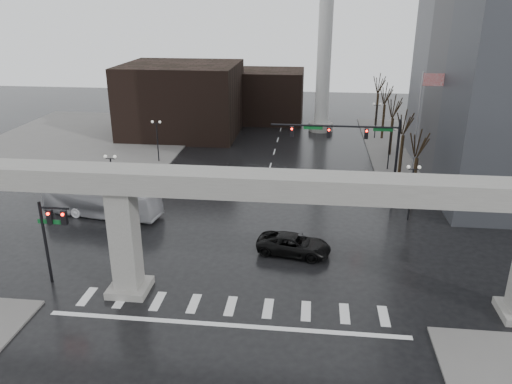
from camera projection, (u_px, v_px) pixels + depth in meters
ground at (233, 297)px, 32.79m from camera, size 160.00×160.00×0.00m
sidewalk_ne at (479, 153)px, 63.37m from camera, size 28.00×36.00×0.15m
sidewalk_nw at (88, 141)px, 68.90m from camera, size 28.00×36.00×0.15m
elevated_guideway at (252, 201)px, 30.18m from camera, size 48.00×2.60×8.70m
building_far_left at (182, 99)px, 71.42m from camera, size 16.00×14.00×10.00m
building_far_mid at (271, 96)px, 79.77m from camera, size 10.00×10.00×8.00m
smokestack at (325, 38)px, 70.00m from camera, size 3.60×3.60×30.00m
signal_mast_arm at (357, 141)px, 47.16m from camera, size 12.12×0.43×8.00m
signal_left_pole at (51, 229)px, 33.09m from camera, size 2.30×0.30×6.00m
flagpole_assembly at (421, 117)px, 48.85m from camera, size 2.06×0.12×12.00m
lamp_right_0 at (412, 183)px, 43.08m from camera, size 1.22×0.32×5.11m
lamp_right_1 at (390, 141)px, 56.06m from camera, size 1.22×0.32×5.11m
lamp_right_2 at (376, 115)px, 69.04m from camera, size 1.22×0.32×5.11m
lamp_left_0 at (112, 172)px, 45.96m from camera, size 1.22×0.32×5.11m
lamp_left_1 at (157, 134)px, 58.94m from camera, size 1.22×0.32×5.11m
lamp_left_2 at (186, 110)px, 71.91m from camera, size 1.22×0.32×5.11m
tree_right_0 at (415, 176)px, 46.94m from camera, size 1.09×1.58×7.50m
tree_right_1 at (402, 152)px, 54.33m from camera, size 1.09×1.61×7.67m
tree_right_2 at (392, 133)px, 61.73m from camera, size 1.10×1.63×7.85m
tree_right_3 at (384, 118)px, 69.12m from camera, size 1.11×1.66×8.02m
tree_right_4 at (377, 106)px, 76.52m from camera, size 1.12×1.69×8.19m
pickup_truck at (294, 245)px, 38.17m from camera, size 5.99×3.52×1.56m
city_bus at (102, 200)px, 44.76m from camera, size 11.06×4.09×3.01m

